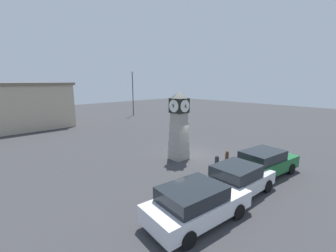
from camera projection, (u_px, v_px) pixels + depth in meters
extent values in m
plane|color=#38383A|center=(191.00, 155.00, 17.06)|extent=(86.50, 86.50, 0.00)
cube|color=#9E998F|center=(179.00, 154.00, 16.25)|extent=(1.12, 1.12, 0.68)
cube|color=#9D988E|center=(179.00, 145.00, 16.11)|extent=(1.07, 1.07, 0.68)
cube|color=#9D988E|center=(179.00, 136.00, 15.98)|extent=(1.01, 1.01, 0.68)
cube|color=#A09B91|center=(179.00, 127.00, 15.85)|extent=(0.96, 0.96, 0.68)
cube|color=#9B958B|center=(179.00, 117.00, 15.72)|extent=(0.90, 0.90, 0.68)
cube|color=black|center=(179.00, 105.00, 15.55)|extent=(1.04, 1.04, 1.01)
cylinder|color=white|center=(174.00, 105.00, 15.93)|extent=(0.85, 0.04, 0.85)
cube|color=black|center=(173.00, 105.00, 15.95)|extent=(0.06, 0.11, 0.19)
cube|color=black|center=(173.00, 105.00, 15.95)|extent=(0.04, 0.31, 0.15)
cylinder|color=white|center=(185.00, 106.00, 15.17)|extent=(0.85, 0.04, 0.85)
cube|color=black|center=(185.00, 106.00, 15.15)|extent=(0.06, 0.14, 0.18)
cube|color=black|center=(185.00, 106.00, 15.15)|extent=(0.04, 0.26, 0.25)
cylinder|color=white|center=(184.00, 105.00, 15.92)|extent=(0.04, 0.85, 0.85)
cube|color=black|center=(185.00, 105.00, 15.93)|extent=(0.06, 0.06, 0.19)
cube|color=black|center=(185.00, 105.00, 15.93)|extent=(0.32, 0.04, 0.06)
cylinder|color=white|center=(174.00, 106.00, 15.19)|extent=(0.04, 0.85, 0.85)
cube|color=black|center=(173.00, 106.00, 15.17)|extent=(0.08, 0.06, 0.20)
cube|color=black|center=(173.00, 106.00, 15.17)|extent=(0.22, 0.04, 0.28)
pyramid|color=black|center=(179.00, 95.00, 15.41)|extent=(1.09, 1.09, 0.46)
cylinder|color=brown|center=(227.00, 159.00, 15.07)|extent=(0.23, 0.23, 0.83)
sphere|color=brown|center=(227.00, 152.00, 14.98)|extent=(0.21, 0.21, 0.21)
cylinder|color=#333338|center=(217.00, 165.00, 13.84)|extent=(0.26, 0.26, 0.92)
sphere|color=#333338|center=(217.00, 157.00, 13.74)|extent=(0.23, 0.23, 0.23)
cube|color=silver|center=(198.00, 206.00, 9.02)|extent=(4.62, 2.48, 0.70)
cube|color=#1E2328|center=(192.00, 194.00, 8.70)|extent=(2.63, 2.09, 0.56)
cylinder|color=black|center=(204.00, 193.00, 10.62)|extent=(0.66, 0.29, 0.64)
cylinder|color=black|center=(238.00, 211.00, 9.15)|extent=(0.66, 0.29, 0.64)
cylinder|color=black|center=(156.00, 214.00, 9.00)|extent=(0.66, 0.29, 0.64)
cylinder|color=black|center=(188.00, 239.00, 7.53)|extent=(0.66, 0.29, 0.64)
cube|color=silver|center=(239.00, 182.00, 11.24)|extent=(3.94, 2.14, 0.65)
cube|color=#1E2328|center=(236.00, 171.00, 10.94)|extent=(2.22, 1.88, 0.59)
cylinder|color=black|center=(236.00, 175.00, 12.72)|extent=(0.65, 0.26, 0.64)
cylinder|color=black|center=(267.00, 186.00, 11.36)|extent=(0.65, 0.26, 0.64)
cylinder|color=black|center=(209.00, 187.00, 11.23)|extent=(0.65, 0.26, 0.64)
cylinder|color=black|center=(241.00, 202.00, 9.87)|extent=(0.65, 0.26, 0.64)
cube|color=#19602D|center=(265.00, 165.00, 13.44)|extent=(4.71, 2.48, 0.72)
cube|color=#1E2328|center=(263.00, 155.00, 13.13)|extent=(2.69, 2.03, 0.55)
cylinder|color=black|center=(265.00, 161.00, 14.99)|extent=(0.67, 0.31, 0.64)
cylinder|color=black|center=(291.00, 169.00, 13.59)|extent=(0.67, 0.31, 0.64)
cylinder|color=black|center=(238.00, 170.00, 13.42)|extent=(0.67, 0.31, 0.64)
cylinder|color=black|center=(265.00, 180.00, 12.02)|extent=(0.67, 0.31, 0.64)
cylinder|color=#333338|center=(133.00, 95.00, 36.16)|extent=(0.14, 0.14, 6.78)
cube|color=silver|center=(132.00, 72.00, 35.48)|extent=(0.50, 0.24, 0.24)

